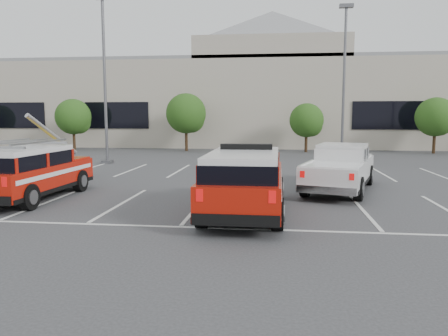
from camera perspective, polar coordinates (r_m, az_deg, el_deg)
The scene contains 13 objects.
ground at distance 14.85m, azimuth -3.36°, elevation -4.94°, with size 120.00×120.00×0.00m, color #353537.
stall_markings at distance 19.22m, azimuth -0.98°, elevation -2.17°, with size 23.00×15.00×0.01m, color silver.
convention_building at distance 46.26m, azimuth 3.94°, elevation 9.03°, with size 60.00×16.99×13.20m.
tree_left at distance 40.34m, azimuth -18.95°, elevation 6.20°, with size 3.07×3.07×4.42m.
tree_mid_left at distance 37.11m, azimuth -4.82°, elevation 6.93°, with size 3.37×3.37×4.85m.
tree_mid_right at distance 36.43m, azimuth 10.87°, elevation 5.98°, with size 2.77×2.77×3.99m.
tree_right at distance 38.43m, azimuth 26.00°, elevation 5.85°, with size 3.07×3.07×4.42m.
light_pole_left at distance 28.43m, azimuth -15.31°, elevation 11.02°, with size 0.90×0.60×10.24m.
light_pole_mid at distance 30.69m, azimuth 15.39°, elevation 10.71°, with size 0.90×0.60×10.24m.
fire_chief_suv at distance 13.50m, azimuth 2.75°, elevation -2.36°, with size 2.25×6.11×2.14m.
white_pickup at distance 18.34m, azimuth 14.92°, elevation -0.53°, with size 3.71×6.40×1.86m.
ladder_suv at distance 17.23m, azimuth -24.07°, elevation -0.97°, with size 2.30×5.54×2.16m.
utility_rig at distance 21.95m, azimuth -22.83°, elevation 0.06°, with size 4.12×3.98×3.14m.
Camera 1 is at (2.60, -14.30, 3.07)m, focal length 35.00 mm.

